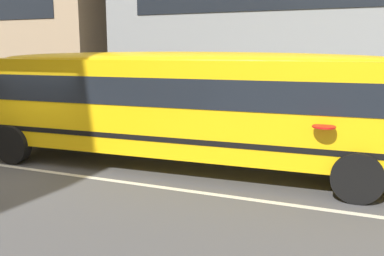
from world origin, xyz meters
TOP-DOWN VIEW (x-y plane):
  - ground_plane at (0.00, 0.00)m, footprint 400.00×400.00m
  - sidewalk_far at (0.00, 7.15)m, footprint 120.00×3.00m
  - lane_centreline at (0.00, 0.00)m, footprint 110.00×0.16m
  - school_bus at (3.65, 1.79)m, footprint 13.58×3.30m

SIDE VIEW (x-z plane):
  - ground_plane at x=0.00m, z-range 0.00..0.00m
  - lane_centreline at x=0.00m, z-range 0.00..0.01m
  - sidewalk_far at x=0.00m, z-range 0.00..0.01m
  - school_bus at x=3.65m, z-range 0.28..3.30m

